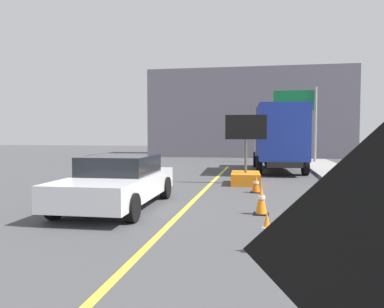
# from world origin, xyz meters

# --- Properties ---
(lane_center_stripe) EXTENTS (0.14, 36.00, 0.01)m
(lane_center_stripe) POSITION_xyz_m (0.00, 6.00, 0.00)
(lane_center_stripe) COLOR yellow
(lane_center_stripe) RESTS_ON ground
(arrow_board_trailer) EXTENTS (1.60, 1.85, 2.70)m
(arrow_board_trailer) POSITION_xyz_m (1.35, 16.22, 0.48)
(arrow_board_trailer) COLOR orange
(arrow_board_trailer) RESTS_ON ground
(box_truck) EXTENTS (2.70, 6.60, 3.38)m
(box_truck) POSITION_xyz_m (2.83, 21.58, 1.82)
(box_truck) COLOR black
(box_truck) RESTS_ON ground
(pickup_car) EXTENTS (2.15, 4.87, 1.38)m
(pickup_car) POSITION_xyz_m (-1.83, 10.84, 0.70)
(pickup_car) COLOR silver
(pickup_car) RESTS_ON ground
(highway_guide_sign) EXTENTS (2.79, 0.18, 5.00)m
(highway_guide_sign) POSITION_xyz_m (4.61, 27.35, 3.42)
(highway_guide_sign) COLOR gray
(highway_guide_sign) RESTS_ON ground
(far_building_block) EXTENTS (16.84, 7.08, 7.31)m
(far_building_block) POSITION_xyz_m (0.90, 35.93, 3.66)
(far_building_block) COLOR slate
(far_building_block) RESTS_ON ground
(traffic_cone_mid_lane) EXTENTS (0.36, 0.36, 0.70)m
(traffic_cone_mid_lane) POSITION_xyz_m (2.05, 7.48, 0.34)
(traffic_cone_mid_lane) COLOR black
(traffic_cone_mid_lane) RESTS_ON ground
(traffic_cone_far_lane) EXTENTS (0.36, 0.36, 0.74)m
(traffic_cone_far_lane) POSITION_xyz_m (1.96, 10.57, 0.37)
(traffic_cone_far_lane) COLOR black
(traffic_cone_far_lane) RESTS_ON ground
(traffic_cone_curbside) EXTENTS (0.36, 0.36, 0.60)m
(traffic_cone_curbside) POSITION_xyz_m (1.79, 14.05, 0.29)
(traffic_cone_curbside) COLOR black
(traffic_cone_curbside) RESTS_ON ground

